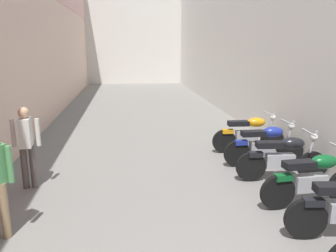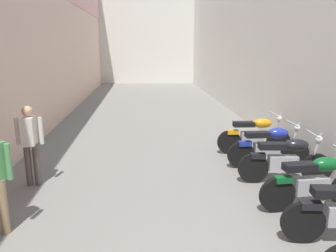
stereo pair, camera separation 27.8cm
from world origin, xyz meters
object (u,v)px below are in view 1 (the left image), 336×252
at_px(motorcycle_sixth, 283,157).
at_px(motorcycle_seventh, 265,144).
at_px(motorcycle_fifth, 313,178).
at_px(pedestrian_further_down, 26,142).
at_px(motorcycle_eighth, 249,133).

height_order(motorcycle_sixth, motorcycle_seventh, same).
relative_size(motorcycle_fifth, motorcycle_seventh, 1.00).
distance_m(motorcycle_sixth, motorcycle_seventh, 0.89).
xyz_separation_m(motorcycle_sixth, motorcycle_seventh, (0.00, 0.89, 0.00)).
distance_m(motorcycle_fifth, pedestrian_further_down, 5.14).
relative_size(motorcycle_seventh, motorcycle_eighth, 1.00).
bearing_deg(motorcycle_fifth, pedestrian_further_down, 164.34).
relative_size(motorcycle_eighth, pedestrian_further_down, 1.18).
height_order(motorcycle_sixth, motorcycle_eighth, same).
distance_m(motorcycle_sixth, pedestrian_further_down, 4.96).
distance_m(motorcycle_sixth, motorcycle_eighth, 1.88).
distance_m(motorcycle_fifth, motorcycle_seventh, 2.00).
bearing_deg(motorcycle_fifth, motorcycle_seventh, 90.00).
bearing_deg(motorcycle_eighth, motorcycle_sixth, -90.00).
xyz_separation_m(motorcycle_seventh, motorcycle_eighth, (-0.00, 0.99, 0.00)).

